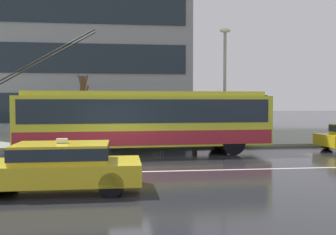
% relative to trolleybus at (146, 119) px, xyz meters
% --- Properties ---
extents(ground_plane, '(160.00, 160.00, 0.00)m').
position_rel_trolleybus_xyz_m(ground_plane, '(-1.26, -3.39, -1.55)').
color(ground_plane, '#222328').
extents(sidewalk_slab, '(80.00, 10.00, 0.14)m').
position_rel_trolleybus_xyz_m(sidewalk_slab, '(-1.26, 6.60, -1.48)').
color(sidewalk_slab, gray).
rests_on(sidewalk_slab, ground_plane).
extents(lane_centre_line, '(72.00, 0.14, 0.01)m').
position_rel_trolleybus_xyz_m(lane_centre_line, '(-1.26, -4.59, -1.55)').
color(lane_centre_line, silver).
rests_on(lane_centre_line, ground_plane).
extents(trolleybus, '(12.55, 2.98, 5.52)m').
position_rel_trolleybus_xyz_m(trolleybus, '(0.00, 0.00, 0.00)').
color(trolleybus, yellow).
rests_on(trolleybus, ground_plane).
extents(taxi_oncoming_near, '(4.46, 1.84, 1.39)m').
position_rel_trolleybus_xyz_m(taxi_oncoming_near, '(-2.76, -7.08, -0.85)').
color(taxi_oncoming_near, yellow).
rests_on(taxi_oncoming_near, ground_plane).
extents(bus_shelter, '(3.76, 1.84, 2.63)m').
position_rel_trolleybus_xyz_m(bus_shelter, '(-0.71, 3.27, 0.58)').
color(bus_shelter, gray).
rests_on(bus_shelter, sidewalk_slab).
extents(pedestrian_at_shelter, '(0.46, 0.46, 1.56)m').
position_rel_trolleybus_xyz_m(pedestrian_at_shelter, '(-2.68, 4.39, -0.50)').
color(pedestrian_at_shelter, '#565147').
rests_on(pedestrian_at_shelter, sidewalk_slab).
extents(pedestrian_approaching_curb, '(1.27, 1.27, 2.02)m').
position_rel_trolleybus_xyz_m(pedestrian_approaching_curb, '(2.68, 2.56, 0.23)').
color(pedestrian_approaching_curb, '#4F4948').
rests_on(pedestrian_approaching_curb, sidewalk_slab).
extents(pedestrian_walking_past, '(1.07, 1.07, 1.93)m').
position_rel_trolleybus_xyz_m(pedestrian_walking_past, '(-4.13, 2.60, 0.09)').
color(pedestrian_walking_past, '#544E4B').
rests_on(pedestrian_walking_past, sidewalk_slab).
extents(street_lamp, '(0.60, 0.32, 6.09)m').
position_rel_trolleybus_xyz_m(street_lamp, '(4.33, 2.37, 2.23)').
color(street_lamp, '#939598').
rests_on(street_lamp, sidewalk_slab).
extents(street_tree_bare, '(0.62, 1.28, 3.71)m').
position_rel_trolleybus_xyz_m(street_tree_bare, '(-3.19, 3.75, 0.59)').
color(street_tree_bare, brown).
rests_on(street_tree_bare, sidewalk_slab).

